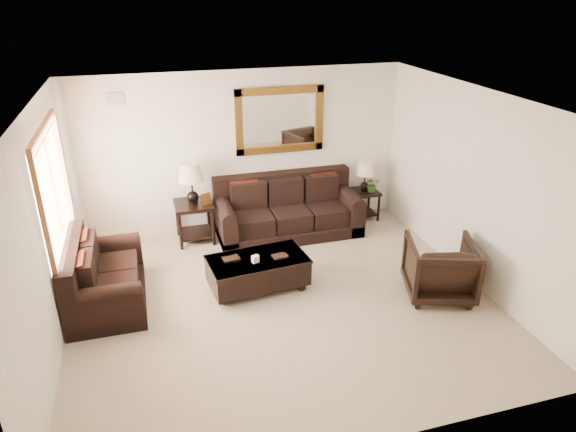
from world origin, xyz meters
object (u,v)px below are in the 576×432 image
object	(u,v)px
loveseat	(101,281)
end_table_right	(365,182)
sofa	(287,213)
armchair	(440,266)
end_table_left	(192,191)
coffee_table	(258,269)

from	to	relation	value
loveseat	end_table_right	world-z (taller)	end_table_right
loveseat	end_table_right	bearing A→B (deg)	-70.56
end_table_right	sofa	bearing A→B (deg)	-172.87
end_table_right	armchair	size ratio (longest dim) A/B	1.20
loveseat	armchair	xyz separation A→B (m)	(4.41, -1.07, 0.12)
end_table_left	coffee_table	xyz separation A→B (m)	(0.67, -1.71, -0.59)
sofa	loveseat	distance (m)	3.27
coffee_table	end_table_left	bearing A→B (deg)	105.44
coffee_table	sofa	bearing A→B (deg)	55.03
loveseat	armchair	bearing A→B (deg)	-103.60
end_table_left	coffee_table	bearing A→B (deg)	-68.71
end_table_right	coffee_table	distance (m)	2.99
loveseat	armchair	world-z (taller)	loveseat
coffee_table	armchair	xyz separation A→B (m)	(2.33, -0.86, 0.16)
end_table_right	armchair	bearing A→B (deg)	-90.88
sofa	loveseat	bearing A→B (deg)	-154.94
armchair	coffee_table	bearing A→B (deg)	-2.52
coffee_table	end_table_right	bearing A→B (deg)	30.92
loveseat	end_table_right	size ratio (longest dim) A/B	1.50
armchair	sofa	bearing A→B (deg)	-41.62
sofa	coffee_table	bearing A→B (deg)	-119.12
loveseat	coffee_table	distance (m)	2.09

